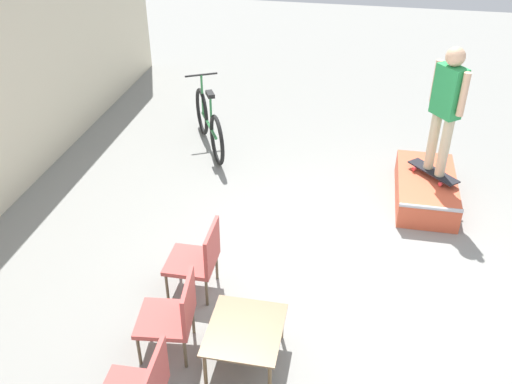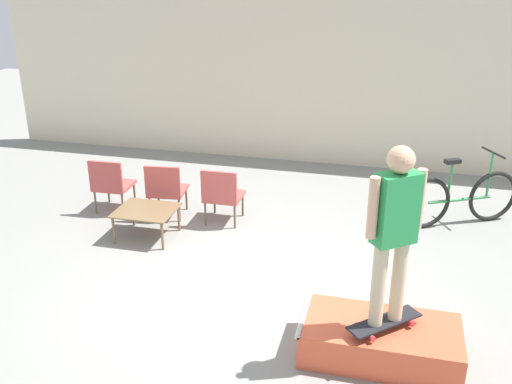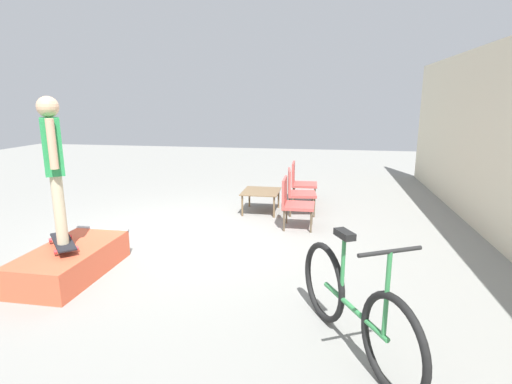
% 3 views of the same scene
% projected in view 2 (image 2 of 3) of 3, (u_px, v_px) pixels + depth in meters
% --- Properties ---
extents(ground_plane, '(24.00, 24.00, 0.00)m').
position_uv_depth(ground_plane, '(243.00, 284.00, 6.77)').
color(ground_plane, gray).
extents(house_wall_back, '(12.00, 0.06, 3.00)m').
position_uv_depth(house_wall_back, '(309.00, 83.00, 10.35)').
color(house_wall_back, beige).
rests_on(house_wall_back, ground_plane).
extents(skate_ramp_box, '(1.52, 0.78, 0.38)m').
position_uv_depth(skate_ramp_box, '(380.00, 340.00, 5.48)').
color(skate_ramp_box, '#DB5638').
rests_on(skate_ramp_box, ground_plane).
extents(skateboard_on_ramp, '(0.69, 0.67, 0.07)m').
position_uv_depth(skateboard_on_ramp, '(385.00, 322.00, 5.32)').
color(skateboard_on_ramp, black).
rests_on(skateboard_on_ramp, skate_ramp_box).
extents(person_skater, '(0.47, 0.39, 1.71)m').
position_uv_depth(person_skater, '(395.00, 223.00, 4.94)').
color(person_skater, '#C6B793').
rests_on(person_skater, skateboard_on_ramp).
extents(coffee_table, '(0.80, 0.70, 0.41)m').
position_uv_depth(coffee_table, '(146.00, 213.00, 7.79)').
color(coffee_table, brown).
rests_on(coffee_table, ground_plane).
extents(patio_chair_left, '(0.54, 0.54, 0.85)m').
position_uv_depth(patio_chair_left, '(111.00, 183.00, 8.56)').
color(patio_chair_left, brown).
rests_on(patio_chair_left, ground_plane).
extents(patio_chair_center, '(0.58, 0.58, 0.85)m').
position_uv_depth(patio_chair_center, '(166.00, 188.00, 8.37)').
color(patio_chair_center, brown).
rests_on(patio_chair_center, ground_plane).
extents(patio_chair_right, '(0.52, 0.52, 0.85)m').
position_uv_depth(patio_chair_right, '(222.00, 193.00, 8.17)').
color(patio_chair_right, brown).
rests_on(patio_chair_right, ground_plane).
extents(bicycle, '(1.67, 0.91, 1.08)m').
position_uv_depth(bicycle, '(460.00, 198.00, 8.16)').
color(bicycle, black).
rests_on(bicycle, ground_plane).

